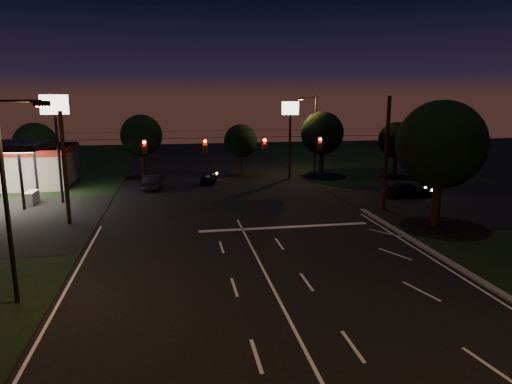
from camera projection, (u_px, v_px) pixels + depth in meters
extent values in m
plane|color=black|center=(280.00, 302.00, 20.28)|extent=(140.00, 140.00, 0.00)
cube|color=black|center=(465.00, 203.00, 39.12)|extent=(20.00, 16.00, 0.02)
cube|color=silver|center=(285.00, 227.00, 31.87)|extent=(12.00, 0.50, 0.01)
cylinder|color=black|center=(383.00, 210.00, 36.79)|extent=(0.30, 0.30, 9.00)
cylinder|color=black|center=(70.00, 224.00, 32.67)|extent=(0.28, 0.28, 8.00)
cylinder|color=black|center=(235.00, 138.00, 33.49)|extent=(24.00, 0.03, 0.03)
cylinder|color=black|center=(235.00, 131.00, 33.38)|extent=(24.00, 0.02, 0.02)
cube|color=#3F3307|center=(145.00, 147.00, 32.48)|extent=(0.32, 0.26, 1.00)
sphere|color=#FF0705|center=(144.00, 142.00, 32.26)|extent=(0.22, 0.22, 0.22)
sphere|color=black|center=(144.00, 147.00, 32.33)|extent=(0.20, 0.20, 0.20)
sphere|color=black|center=(145.00, 152.00, 32.40)|extent=(0.20, 0.20, 0.20)
cube|color=#3F3307|center=(205.00, 146.00, 33.22)|extent=(0.32, 0.26, 1.00)
sphere|color=#FF0705|center=(205.00, 141.00, 33.00)|extent=(0.22, 0.22, 0.22)
sphere|color=black|center=(205.00, 146.00, 33.07)|extent=(0.20, 0.20, 0.20)
sphere|color=black|center=(205.00, 150.00, 33.14)|extent=(0.20, 0.20, 0.20)
cube|color=#3F3307|center=(264.00, 144.00, 33.98)|extent=(0.32, 0.26, 1.00)
sphere|color=#FF0705|center=(265.00, 140.00, 33.75)|extent=(0.22, 0.22, 0.22)
sphere|color=black|center=(265.00, 145.00, 33.82)|extent=(0.20, 0.20, 0.20)
sphere|color=black|center=(265.00, 149.00, 33.89)|extent=(0.20, 0.20, 0.20)
cube|color=#3F3307|center=(320.00, 143.00, 34.71)|extent=(0.32, 0.26, 1.00)
sphere|color=#FF0705|center=(320.00, 139.00, 34.49)|extent=(0.22, 0.22, 0.22)
sphere|color=black|center=(320.00, 144.00, 34.56)|extent=(0.20, 0.20, 0.20)
sphere|color=black|center=(320.00, 148.00, 34.63)|extent=(0.20, 0.20, 0.20)
cube|color=gray|center=(31.00, 198.00, 38.52)|extent=(0.80, 2.00, 1.10)
cylinder|color=black|center=(21.00, 181.00, 36.22)|extent=(0.24, 0.24, 4.80)
cylinder|color=black|center=(36.00, 172.00, 40.07)|extent=(0.24, 0.24, 4.80)
cylinder|color=black|center=(59.00, 160.00, 38.29)|extent=(0.24, 0.24, 7.50)
cube|color=white|center=(54.00, 105.00, 37.35)|extent=(2.20, 0.30, 1.60)
cylinder|color=black|center=(290.00, 147.00, 49.82)|extent=(0.24, 0.24, 7.00)
cube|color=white|center=(290.00, 108.00, 48.95)|extent=(1.80, 0.30, 1.40)
cylinder|color=black|center=(6.00, 204.00, 19.30)|extent=(0.20, 0.20, 9.00)
cylinder|color=black|center=(18.00, 101.00, 18.57)|extent=(1.80, 0.12, 0.12)
cube|color=black|center=(42.00, 103.00, 18.74)|extent=(0.60, 0.35, 0.22)
cube|color=orange|center=(42.00, 106.00, 18.77)|extent=(0.45, 0.25, 0.04)
cylinder|color=black|center=(315.00, 136.00, 52.14)|extent=(0.20, 0.20, 9.00)
cylinder|color=black|center=(309.00, 98.00, 51.10)|extent=(1.80, 0.12, 0.12)
cube|color=black|center=(301.00, 99.00, 50.96)|extent=(0.60, 0.35, 0.22)
cube|color=orange|center=(301.00, 100.00, 50.99)|extent=(0.45, 0.25, 0.04)
cylinder|color=black|center=(436.00, 198.00, 31.81)|extent=(0.60, 0.60, 4.00)
sphere|color=black|center=(441.00, 144.00, 31.04)|extent=(6.00, 6.00, 6.00)
sphere|color=black|center=(445.00, 146.00, 31.61)|extent=(4.50, 4.50, 4.50)
sphere|color=black|center=(430.00, 146.00, 31.25)|extent=(4.20, 4.20, 4.20)
cylinder|color=black|center=(38.00, 172.00, 45.78)|extent=(0.49, 0.49, 3.00)
sphere|color=black|center=(35.00, 144.00, 45.19)|extent=(4.20, 4.20, 4.20)
sphere|color=black|center=(41.00, 145.00, 45.59)|extent=(3.15, 3.15, 3.15)
sphere|color=black|center=(32.00, 145.00, 45.34)|extent=(2.94, 2.94, 2.94)
cylinder|color=black|center=(143.00, 163.00, 51.32)|extent=(0.52, 0.52, 3.25)
sphere|color=black|center=(141.00, 135.00, 50.69)|extent=(4.60, 4.60, 4.60)
sphere|color=black|center=(146.00, 136.00, 51.13)|extent=(3.45, 3.45, 3.45)
sphere|color=black|center=(137.00, 136.00, 50.85)|extent=(3.22, 3.22, 3.22)
cylinder|color=black|center=(241.00, 164.00, 52.29)|extent=(0.47, 0.47, 2.75)
sphere|color=black|center=(241.00, 141.00, 51.76)|extent=(3.80, 3.80, 3.80)
sphere|color=black|center=(244.00, 142.00, 52.12)|extent=(2.85, 2.85, 2.85)
sphere|color=black|center=(237.00, 142.00, 51.89)|extent=(2.66, 2.66, 2.66)
cylinder|color=black|center=(321.00, 161.00, 51.85)|extent=(0.53, 0.53, 3.40)
sphere|color=black|center=(322.00, 133.00, 51.18)|extent=(4.80, 4.80, 4.80)
sphere|color=black|center=(325.00, 134.00, 51.64)|extent=(3.60, 3.60, 3.60)
sphere|color=black|center=(318.00, 134.00, 51.35)|extent=(3.36, 3.36, 3.36)
cylinder|color=black|center=(395.00, 164.00, 51.34)|extent=(0.48, 0.48, 2.90)
sphere|color=black|center=(397.00, 140.00, 50.78)|extent=(4.00, 4.00, 4.00)
sphere|color=black|center=(399.00, 141.00, 51.16)|extent=(3.00, 3.00, 3.00)
sphere|color=black|center=(392.00, 141.00, 50.92)|extent=(2.80, 2.80, 2.80)
imported|color=black|center=(209.00, 177.00, 47.92)|extent=(2.27, 3.90, 1.25)
imported|color=black|center=(153.00, 182.00, 44.83)|extent=(1.82, 4.48, 1.45)
imported|color=black|center=(408.00, 190.00, 41.20)|extent=(4.45, 1.90, 1.28)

